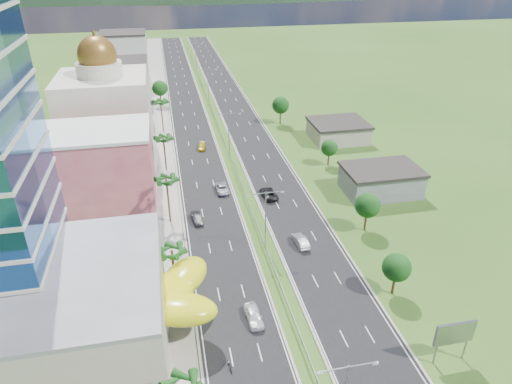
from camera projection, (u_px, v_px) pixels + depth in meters
ground at (280, 286)px, 69.34m from camera, size 500.00×500.00×0.00m
road_left at (187, 108)px, 145.57m from camera, size 11.00×260.00×0.04m
road_right at (234, 105)px, 148.25m from camera, size 11.00×260.00×0.04m
sidewalk_left at (157, 110)px, 143.86m from camera, size 7.00×260.00×0.12m
median_guardrail at (218, 124)px, 131.10m from camera, size 0.10×216.06×0.76m
streetlight_median_b at (266, 215)px, 74.76m from camera, size 6.04×0.25×11.00m
streetlight_median_c at (229, 130)px, 109.24m from camera, size 6.04×0.25×11.00m
streetlight_median_d at (208, 82)px, 148.03m from camera, size 6.04×0.25×11.00m
streetlight_median_e at (196, 54)px, 186.82m from camera, size 6.04×0.25×11.00m
mall_podium at (40, 317)px, 55.85m from camera, size 30.00×24.00×11.00m
lime_canopy at (141, 296)px, 59.95m from camera, size 18.00×15.00×7.40m
pink_shophouse at (100, 169)px, 88.37m from camera, size 20.00×15.00×15.00m
domed_building at (106, 113)px, 106.37m from camera, size 20.00×20.00×28.70m
midrise_grey at (119, 96)px, 129.69m from camera, size 16.00×15.00×16.00m
midrise_beige at (123, 82)px, 149.37m from camera, size 16.00×15.00×13.00m
midrise_white at (125, 59)px, 168.01m from camera, size 16.00×15.00×18.00m
billboard at (455, 335)px, 54.76m from camera, size 5.20×0.35×6.20m
shed_near at (381, 181)px, 94.70m from camera, size 15.00×10.00×5.00m
shed_far at (338, 132)px, 121.06m from camera, size 14.00×12.00×4.40m
palm_tree_b at (172, 253)px, 64.95m from camera, size 3.60×3.60×8.10m
palm_tree_c at (166, 181)px, 81.51m from camera, size 3.60×3.60×9.60m
palm_tree_d at (163, 140)px, 101.79m from camera, size 3.60×3.60×8.60m
palm_tree_e at (161, 103)px, 122.97m from camera, size 3.60×3.60×9.40m
leafy_tree_lfar at (160, 88)px, 145.82m from camera, size 4.90×4.90×8.05m
leafy_tree_ra at (397, 268)px, 65.62m from camera, size 4.20×4.20×6.90m
leafy_tree_rb at (368, 205)px, 80.62m from camera, size 4.55×4.55×7.47m
leafy_tree_rc at (329, 148)px, 105.67m from camera, size 3.85×3.85×6.33m
leafy_tree_rd at (281, 105)px, 130.25m from camera, size 4.90×4.90×8.05m
car_white_near_left at (254, 316)px, 62.50m from camera, size 2.23×5.05×1.69m
car_dark_left at (197, 218)px, 85.19m from camera, size 2.26×4.76×1.51m
car_silver_mid_left at (222, 189)px, 95.59m from camera, size 2.68×5.45×1.49m
car_yellow_far_left at (202, 147)px, 115.90m from camera, size 2.44×4.58×1.26m
car_silver_right at (301, 241)px, 78.46m from camera, size 2.10×5.06×1.63m
car_dark_far_right at (269, 193)px, 93.67m from camera, size 3.19×5.98×1.60m
motorcycle at (230, 364)px, 55.49m from camera, size 0.91×2.08×1.29m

